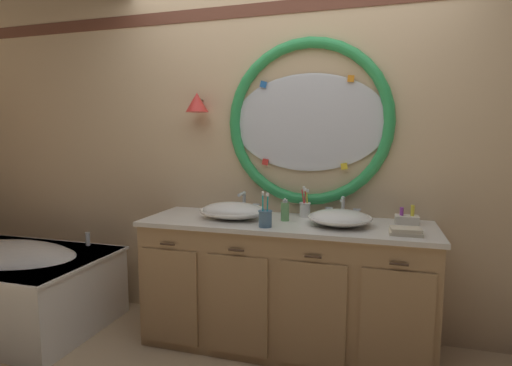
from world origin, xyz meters
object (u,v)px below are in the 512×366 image
at_px(sink_basin_right, 340,218).
at_px(soap_dispenser, 285,211).
at_px(sink_basin_left, 233,211).
at_px(bathtub, 11,282).
at_px(toothbrush_holder_left, 265,218).
at_px(folded_hand_towel, 406,231).
at_px(toiletry_basket, 407,219).
at_px(toothbrush_holder_right, 305,209).

height_order(sink_basin_right, soap_dispenser, soap_dispenser).
height_order(sink_basin_left, sink_basin_right, sink_basin_left).
height_order(bathtub, toothbrush_holder_left, toothbrush_holder_left).
bearing_deg(folded_hand_towel, toiletry_basket, 85.08).
distance_m(sink_basin_left, folded_hand_towel, 1.11).
relative_size(soap_dispenser, folded_hand_towel, 0.83).
height_order(toothbrush_holder_right, soap_dispenser, toothbrush_holder_right).
distance_m(folded_hand_towel, toiletry_basket, 0.31).
relative_size(sink_basin_right, folded_hand_towel, 2.19).
bearing_deg(bathtub, toothbrush_holder_right, 12.43).
bearing_deg(soap_dispenser, toiletry_basket, 10.03).
relative_size(sink_basin_left, folded_hand_towel, 2.46).
bearing_deg(folded_hand_towel, sink_basin_left, 173.61).
bearing_deg(toothbrush_holder_right, folded_hand_towel, -27.47).
distance_m(sink_basin_left, toothbrush_holder_left, 0.32).
bearing_deg(toothbrush_holder_right, toiletry_basket, -2.48).
bearing_deg(toothbrush_holder_left, folded_hand_towel, 3.22).
xyz_separation_m(toothbrush_holder_right, soap_dispenser, (-0.11, -0.17, 0.01)).
distance_m(soap_dispenser, toiletry_basket, 0.79).
bearing_deg(toothbrush_holder_right, toothbrush_holder_left, -115.89).
bearing_deg(toothbrush_holder_right, bathtub, -167.57).
relative_size(toothbrush_holder_left, toothbrush_holder_right, 1.02).
bearing_deg(soap_dispenser, bathtub, -171.43).
distance_m(sink_basin_left, toothbrush_holder_right, 0.51).
relative_size(sink_basin_left, soap_dispenser, 2.95).
height_order(bathtub, toothbrush_holder_right, toothbrush_holder_right).
distance_m(toothbrush_holder_left, toothbrush_holder_right, 0.42).
xyz_separation_m(soap_dispenser, toiletry_basket, (0.77, 0.14, -0.04)).
height_order(bathtub, folded_hand_towel, folded_hand_towel).
height_order(soap_dispenser, folded_hand_towel, soap_dispenser).
relative_size(sink_basin_left, sink_basin_right, 1.12).
height_order(sink_basin_right, toothbrush_holder_left, toothbrush_holder_left).
xyz_separation_m(sink_basin_right, folded_hand_towel, (0.38, -0.12, -0.03)).
bearing_deg(folded_hand_towel, bathtub, -177.12).
height_order(toothbrush_holder_left, soap_dispenser, toothbrush_holder_left).
distance_m(bathtub, folded_hand_towel, 2.85).
bearing_deg(toiletry_basket, toothbrush_holder_left, -157.61).
bearing_deg(toothbrush_holder_left, sink_basin_right, 21.06).
height_order(toothbrush_holder_right, toiletry_basket, toothbrush_holder_right).
bearing_deg(sink_basin_left, bathtub, -171.13).
height_order(sink_basin_right, folded_hand_towel, sink_basin_right).
distance_m(sink_basin_right, soap_dispenser, 0.37).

